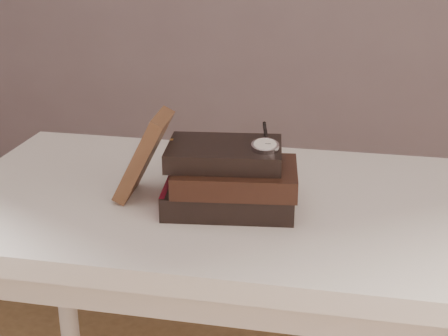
# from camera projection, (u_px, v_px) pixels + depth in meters

# --- Properties ---
(table) EXTENTS (1.00, 0.60, 0.75)m
(table) POSITION_uv_depth(u_px,v_px,m) (211.00, 238.00, 1.26)
(table) COLOR white
(table) RESTS_ON ground
(book_stack) EXTENTS (0.26, 0.19, 0.12)m
(book_stack) POSITION_uv_depth(u_px,v_px,m) (230.00, 179.00, 1.16)
(book_stack) COLOR black
(book_stack) RESTS_ON table
(journal) EXTENTS (0.11, 0.11, 0.17)m
(journal) POSITION_uv_depth(u_px,v_px,m) (144.00, 155.00, 1.20)
(journal) COLOR #452A1A
(journal) RESTS_ON table
(pocket_watch) EXTENTS (0.05, 0.15, 0.02)m
(pocket_watch) POSITION_uv_depth(u_px,v_px,m) (265.00, 144.00, 1.13)
(pocket_watch) COLOR silver
(pocket_watch) RESTS_ON book_stack
(eyeglasses) EXTENTS (0.11, 0.12, 0.05)m
(eyeglasses) POSITION_uv_depth(u_px,v_px,m) (190.00, 156.00, 1.24)
(eyeglasses) COLOR silver
(eyeglasses) RESTS_ON book_stack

